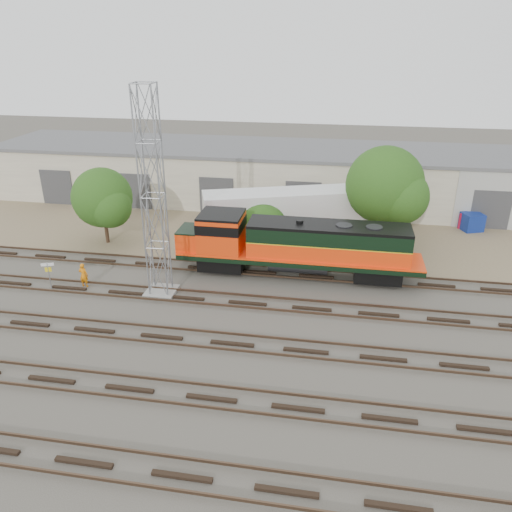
% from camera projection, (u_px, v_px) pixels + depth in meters
% --- Properties ---
extents(ground, '(140.00, 140.00, 0.00)m').
position_uv_depth(ground, '(243.00, 316.00, 29.76)').
color(ground, '#47423A').
rests_on(ground, ground).
extents(dirt_strip, '(80.00, 16.00, 0.02)m').
position_uv_depth(dirt_strip, '(276.00, 228.00, 43.25)').
color(dirt_strip, '#726047').
rests_on(dirt_strip, ground).
extents(tracks, '(80.00, 20.40, 0.28)m').
position_uv_depth(tracks, '(232.00, 343.00, 27.03)').
color(tracks, black).
rests_on(tracks, ground).
extents(warehouse, '(58.40, 10.40, 5.30)m').
position_uv_depth(warehouse, '(288.00, 175.00, 49.33)').
color(warehouse, beige).
rests_on(warehouse, ground).
extents(locomotive, '(16.64, 2.92, 4.00)m').
position_uv_depth(locomotive, '(294.00, 245.00, 33.84)').
color(locomotive, black).
rests_on(locomotive, tracks).
extents(signal_tower, '(1.92, 1.92, 12.99)m').
position_uv_depth(signal_tower, '(153.00, 200.00, 29.89)').
color(signal_tower, gray).
rests_on(signal_tower, ground).
extents(sign_post, '(0.76, 0.31, 1.94)m').
position_uv_depth(sign_post, '(48.00, 271.00, 32.35)').
color(sign_post, gray).
rests_on(sign_post, ground).
extents(worker, '(0.63, 0.43, 1.67)m').
position_uv_depth(worker, '(84.00, 275.00, 32.96)').
color(worker, orange).
rests_on(worker, ground).
extents(semi_trailer, '(14.03, 7.15, 4.27)m').
position_uv_depth(semi_trailer, '(296.00, 210.00, 39.37)').
color(semi_trailer, silver).
rests_on(semi_trailer, ground).
extents(dumpster_blue, '(2.03, 1.97, 1.50)m').
position_uv_depth(dumpster_blue, '(472.00, 222.00, 42.47)').
color(dumpster_blue, navy).
rests_on(dumpster_blue, ground).
extents(dumpster_red, '(1.92, 1.86, 1.40)m').
position_uv_depth(dumpster_red, '(469.00, 220.00, 42.96)').
color(dumpster_red, maroon).
rests_on(dumpster_red, ground).
extents(tree_west, '(4.89, 4.66, 6.10)m').
position_uv_depth(tree_west, '(104.00, 200.00, 38.60)').
color(tree_west, '#382619').
rests_on(tree_west, ground).
extents(tree_mid, '(4.22, 4.02, 4.02)m').
position_uv_depth(tree_mid, '(264.00, 230.00, 38.13)').
color(tree_mid, '#382619').
rests_on(tree_mid, ground).
extents(tree_east, '(6.16, 5.87, 7.92)m').
position_uv_depth(tree_east, '(389.00, 188.00, 37.39)').
color(tree_east, '#382619').
rests_on(tree_east, ground).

